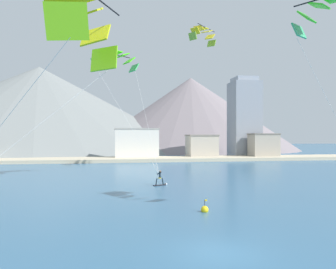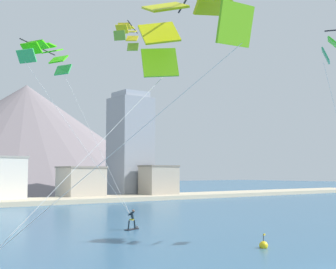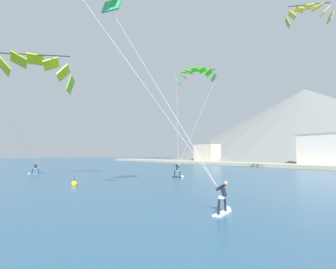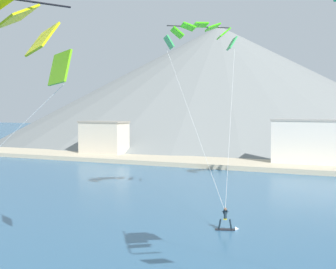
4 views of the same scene
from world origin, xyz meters
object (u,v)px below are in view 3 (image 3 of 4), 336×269
object	(u,v)px
kitesurfer_near_trail	(224,204)
kitesurfer_mid_center	(34,171)
race_marker_buoy	(74,184)
parafoil_kite_mid_center	(35,69)
kitesurfer_near_lead	(179,173)
parafoil_kite_near_lead	(195,74)
parafoil_kite_distant_high_outer	(308,13)

from	to	relation	value
kitesurfer_near_trail	kitesurfer_mid_center	xyz separation A→B (m)	(-33.19, -3.64, 0.02)
race_marker_buoy	parafoil_kite_mid_center	bearing A→B (deg)	-163.66
parafoil_kite_mid_center	kitesurfer_mid_center	bearing A→B (deg)	170.03
kitesurfer_near_lead	race_marker_buoy	distance (m)	13.13
kitesurfer_mid_center	parafoil_kite_near_lead	distance (m)	28.35
parafoil_kite_near_lead	parafoil_kite_distant_high_outer	distance (m)	17.55
kitesurfer_mid_center	parafoil_kite_mid_center	distance (m)	15.30
kitesurfer_near_trail	parafoil_kite_near_lead	xyz separation A→B (m)	(-22.07, 17.57, 15.18)
kitesurfer_mid_center	parafoil_kite_near_lead	xyz separation A→B (m)	(11.13, 21.21, 15.16)
kitesurfer_near_lead	race_marker_buoy	xyz separation A→B (m)	(1.36, -13.05, -0.37)
kitesurfer_near_lead	race_marker_buoy	world-z (taller)	kitesurfer_near_lead
kitesurfer_near_lead	parafoil_kite_distant_high_outer	bearing A→B (deg)	59.97
race_marker_buoy	parafoil_kite_near_lead	bearing A→B (deg)	107.41
race_marker_buoy	kitesurfer_near_lead	bearing A→B (deg)	95.94
kitesurfer_mid_center	parafoil_kite_mid_center	size ratio (longest dim) A/B	0.14
kitesurfer_mid_center	parafoil_kite_distant_high_outer	xyz separation A→B (m)	(25.15, 29.49, 21.72)
kitesurfer_near_lead	kitesurfer_near_trail	size ratio (longest dim) A/B	1.00
kitesurfer_mid_center	parafoil_kite_mid_center	world-z (taller)	parafoil_kite_mid_center
parafoil_kite_distant_high_outer	race_marker_buoy	distance (m)	36.92
kitesurfer_mid_center	parafoil_kite_distant_high_outer	distance (m)	44.43
parafoil_kite_mid_center	race_marker_buoy	distance (m)	15.28
kitesurfer_near_lead	race_marker_buoy	bearing A→B (deg)	-84.06
kitesurfer_near_lead	parafoil_kite_near_lead	world-z (taller)	parafoil_kite_near_lead
kitesurfer_near_trail	parafoil_kite_distant_high_outer	world-z (taller)	parafoil_kite_distant_high_outer
kitesurfer_near_lead	parafoil_kite_near_lead	size ratio (longest dim) A/B	0.12
kitesurfer_near_lead	kitesurfer_mid_center	bearing A→B (deg)	-139.24
parafoil_kite_near_lead	parafoil_kite_distant_high_outer	size ratio (longest dim) A/B	2.82
parafoil_kite_mid_center	parafoil_kite_distant_high_outer	size ratio (longest dim) A/B	2.41
parafoil_kite_distant_high_outer	kitesurfer_near_trail	bearing A→B (deg)	-72.71
kitesurfer_near_trail	parafoil_kite_near_lead	world-z (taller)	parafoil_kite_near_lead
parafoil_kite_near_lead	parafoil_kite_mid_center	world-z (taller)	parafoil_kite_near_lead
kitesurfer_near_lead	kitesurfer_mid_center	distance (m)	21.32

